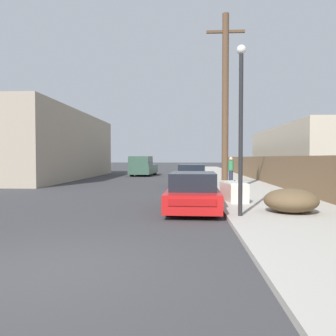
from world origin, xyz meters
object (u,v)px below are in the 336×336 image
car_parked_mid (192,176)px  brush_pile (291,201)px  parked_sports_car_red (193,192)px  street_lamp (241,117)px  utility_pole (225,101)px  discarded_fridge (234,191)px  pedestrian (231,170)px  pickup_truck (143,166)px

car_parked_mid → brush_pile: car_parked_mid is taller
parked_sports_car_red → street_lamp: size_ratio=0.99×
car_parked_mid → utility_pole: size_ratio=0.50×
discarded_fridge → parked_sports_car_red: parked_sports_car_red is taller
discarded_fridge → brush_pile: discarded_fridge is taller
utility_pole → pedestrian: 6.62m
discarded_fridge → car_parked_mid: bearing=94.2°
pickup_truck → utility_pole: 17.16m
street_lamp → brush_pile: 2.97m
utility_pole → parked_sports_car_red: bearing=-109.3°
utility_pole → pickup_truck: bearing=111.3°
parked_sports_car_red → pickup_truck: size_ratio=0.87×
utility_pole → pedestrian: bearing=79.6°
discarded_fridge → utility_pole: size_ratio=0.22×
discarded_fridge → street_lamp: street_lamp is taller
parked_sports_car_red → pickup_truck: bearing=104.2°
car_parked_mid → pickup_truck: pickup_truck is taller
parked_sports_car_red → utility_pole: size_ratio=0.56×
car_parked_mid → parked_sports_car_red: bearing=-87.1°
parked_sports_car_red → car_parked_mid: size_ratio=1.11×
brush_pile → discarded_fridge: bearing=116.9°
parked_sports_car_red → pickup_truck: (-4.50, 20.23, 0.36)m
parked_sports_car_red → pedestrian: bearing=77.1°
discarded_fridge → car_parked_mid: (-1.46, 7.27, 0.15)m
discarded_fridge → utility_pole: 5.09m
street_lamp → pedestrian: 12.25m
pickup_truck → street_lamp: size_ratio=1.13×
pickup_truck → parked_sports_car_red: bearing=106.1°
street_lamp → discarded_fridge: bearing=85.2°
parked_sports_car_red → pickup_truck: 20.72m
discarded_fridge → pedestrian: pedestrian is taller
pickup_truck → pedestrian: size_ratio=3.21×
discarded_fridge → street_lamp: (-0.27, -3.29, 2.41)m
street_lamp → pedestrian: size_ratio=2.83×
parked_sports_car_red → street_lamp: street_lamp is taller
utility_pole → pedestrian: size_ratio=5.00×
pickup_truck → brush_pile: 22.71m
discarded_fridge → brush_pile: 2.95m
discarded_fridge → parked_sports_car_red: size_ratio=0.39×
discarded_fridge → utility_pole: utility_pole is taller
car_parked_mid → pickup_truck: bearing=115.4°
car_parked_mid → street_lamp: size_ratio=0.89×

